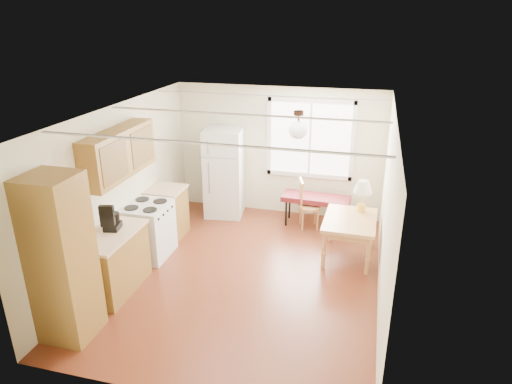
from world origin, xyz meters
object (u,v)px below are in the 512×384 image
(refrigerator, at_px, (224,173))
(bench, at_px, (316,199))
(dining_table, at_px, (350,225))
(chair, at_px, (305,201))

(refrigerator, bearing_deg, bench, -9.59)
(refrigerator, distance_m, dining_table, 2.77)
(bench, relative_size, chair, 1.38)
(dining_table, bearing_deg, chair, 135.02)
(dining_table, relative_size, chair, 1.20)
(refrigerator, xyz_separation_m, dining_table, (2.50, -1.15, -0.28))
(refrigerator, xyz_separation_m, chair, (1.63, -0.25, -0.33))
(bench, height_order, dining_table, dining_table)
(refrigerator, xyz_separation_m, bench, (1.81, -0.07, -0.34))
(bench, xyz_separation_m, chair, (-0.18, -0.17, 0.01))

